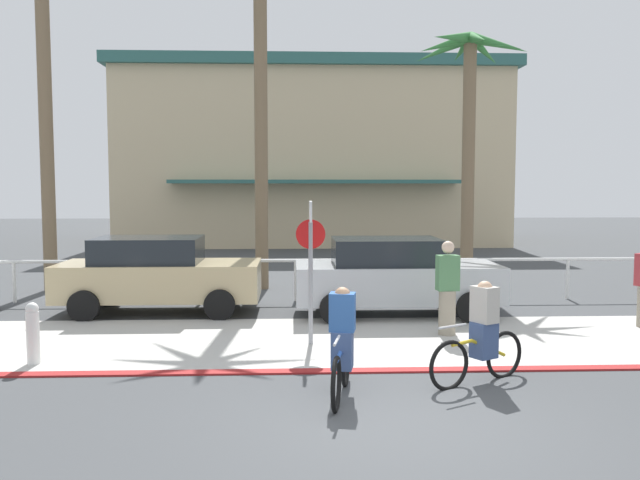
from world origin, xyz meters
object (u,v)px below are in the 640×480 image
(palm_tree_2, at_px, (260,33))
(palm_tree_3, at_px, (469,92))
(palm_tree_1, at_px, (44,20))
(pedestrian_1, at_px, (447,292))
(stop_sign_bike_lane, at_px, (311,251))
(car_silver_2, at_px, (395,276))
(bollard_1, at_px, (33,333))
(cyclist_blue_0, at_px, (342,344))
(cyclist_yellow_1, at_px, (482,335))
(car_tan_1, at_px, (158,274))

(palm_tree_2, distance_m, palm_tree_3, 5.97)
(palm_tree_1, relative_size, pedestrian_1, 5.59)
(stop_sign_bike_lane, height_order, car_silver_2, stop_sign_bike_lane)
(bollard_1, distance_m, palm_tree_2, 10.54)
(car_silver_2, xyz_separation_m, cyclist_blue_0, (-1.56, -5.48, -0.18))
(bollard_1, bearing_deg, palm_tree_3, 41.68)
(bollard_1, distance_m, cyclist_blue_0, 5.06)
(pedestrian_1, bearing_deg, stop_sign_bike_lane, -166.31)
(stop_sign_bike_lane, relative_size, palm_tree_1, 0.25)
(bollard_1, bearing_deg, cyclist_yellow_1, -9.99)
(palm_tree_2, height_order, car_silver_2, palm_tree_2)
(palm_tree_3, distance_m, cyclist_yellow_1, 10.59)
(car_tan_1, xyz_separation_m, cyclist_yellow_1, (5.72, -5.49, -0.18))
(palm_tree_1, bearing_deg, pedestrian_1, -32.04)
(car_silver_2, bearing_deg, bollard_1, -149.19)
(palm_tree_2, bearing_deg, bollard_1, -112.82)
(bollard_1, distance_m, palm_tree_1, 10.44)
(palm_tree_2, relative_size, car_silver_2, 2.11)
(bollard_1, bearing_deg, car_tan_1, 75.58)
(stop_sign_bike_lane, distance_m, pedestrian_1, 2.80)
(stop_sign_bike_lane, distance_m, bollard_1, 4.71)
(palm_tree_1, distance_m, car_silver_2, 11.46)
(car_tan_1, relative_size, car_silver_2, 1.00)
(palm_tree_2, height_order, car_tan_1, palm_tree_2)
(cyclist_blue_0, distance_m, pedestrian_1, 4.15)
(palm_tree_1, relative_size, car_tan_1, 2.28)
(cyclist_blue_0, bearing_deg, palm_tree_3, 66.41)
(palm_tree_1, bearing_deg, car_silver_2, -24.06)
(cyclist_blue_0, bearing_deg, car_tan_1, 121.38)
(palm_tree_1, distance_m, cyclist_yellow_1, 14.35)
(stop_sign_bike_lane, xyz_separation_m, palm_tree_2, (-1.17, 6.58, 5.23))
(palm_tree_1, bearing_deg, stop_sign_bike_lane, -43.71)
(palm_tree_2, height_order, cyclist_blue_0, palm_tree_2)
(palm_tree_3, bearing_deg, car_silver_2, -122.30)
(palm_tree_2, distance_m, cyclist_yellow_1, 11.45)
(car_silver_2, bearing_deg, pedestrian_1, -70.93)
(stop_sign_bike_lane, distance_m, palm_tree_2, 8.49)
(cyclist_yellow_1, bearing_deg, palm_tree_1, 136.13)
(palm_tree_3, xyz_separation_m, cyclist_yellow_1, (-2.19, -9.23, -4.71))
(stop_sign_bike_lane, xyz_separation_m, cyclist_blue_0, (0.34, -2.85, -0.98))
(cyclist_yellow_1, relative_size, pedestrian_1, 0.89)
(palm_tree_1, distance_m, cyclist_blue_0, 13.48)
(cyclist_blue_0, bearing_deg, stop_sign_bike_lane, 96.85)
(car_silver_2, bearing_deg, cyclist_blue_0, -105.90)
(bollard_1, bearing_deg, car_silver_2, 30.81)
(cyclist_yellow_1, bearing_deg, pedestrian_1, 86.19)
(stop_sign_bike_lane, relative_size, car_tan_1, 0.58)
(palm_tree_1, height_order, pedestrian_1, palm_tree_1)
(palm_tree_2, relative_size, car_tan_1, 2.11)
(palm_tree_3, distance_m, cyclist_blue_0, 11.62)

